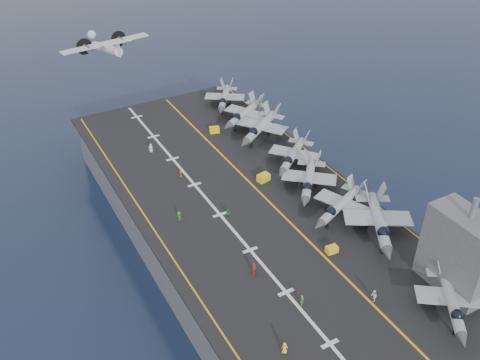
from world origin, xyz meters
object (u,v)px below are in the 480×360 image
island_superstructure (463,244)px  tow_cart_a (332,249)px  fighter_jet_0 (452,300)px  transport_plane (106,49)px

island_superstructure → tow_cart_a: size_ratio=8.04×
fighter_jet_0 → tow_cart_a: (-6.32, 17.05, -1.80)m
fighter_jet_0 → transport_plane: 86.85m
tow_cart_a → transport_plane: size_ratio=0.09×
fighter_jet_0 → tow_cart_a: bearing=110.3°
tow_cart_a → fighter_jet_0: bearing=-69.7°
island_superstructure → fighter_jet_0: bearing=-140.5°
transport_plane → tow_cart_a: bearing=-79.7°
fighter_jet_0 → tow_cart_a: 18.27m
fighter_jet_0 → tow_cart_a: size_ratio=8.64×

